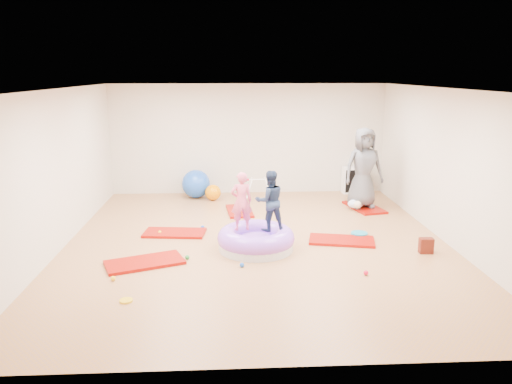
{
  "coord_description": "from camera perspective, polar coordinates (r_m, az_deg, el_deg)",
  "views": [
    {
      "loc": [
        -0.49,
        -8.73,
        3.09
      ],
      "look_at": [
        0.0,
        0.3,
        0.9
      ],
      "focal_mm": 35.0,
      "sensor_mm": 36.0,
      "label": 1
    }
  ],
  "objects": [
    {
      "name": "inflatable_cushion",
      "position": [
        8.91,
        -0.01,
        -5.52
      ],
      "size": [
        1.38,
        1.38,
        0.43
      ],
      "rotation": [
        0.0,
        0.0,
        -0.04
      ],
      "color": "silver",
      "rests_on": "ground"
    },
    {
      "name": "gym_mat_front_left",
      "position": [
        8.5,
        -12.61,
        -7.86
      ],
      "size": [
        1.39,
        1.04,
        0.05
      ],
      "primitive_type": "cube",
      "rotation": [
        0.0,
        0.0,
        0.38
      ],
      "color": "#9D0B04",
      "rests_on": "ground"
    },
    {
      "name": "room",
      "position": [
        8.91,
        0.1,
        2.67
      ],
      "size": [
        7.01,
        8.01,
        2.81
      ],
      "color": "#AF7739",
      "rests_on": "ground"
    },
    {
      "name": "ball_pit_balls",
      "position": [
        9.12,
        -3.99,
        -5.98
      ],
      "size": [
        3.96,
        3.78,
        0.08
      ],
      "color": "blue",
      "rests_on": "ground"
    },
    {
      "name": "gym_mat_right",
      "position": [
        9.47,
        9.76,
        -5.48
      ],
      "size": [
        1.29,
        0.84,
        0.05
      ],
      "primitive_type": "cube",
      "rotation": [
        0.0,
        0.0,
        -0.21
      ],
      "color": "#9D0B04",
      "rests_on": "ground"
    },
    {
      "name": "infant_play_gym",
      "position": [
        12.27,
        0.27,
        0.71
      ],
      "size": [
        0.69,
        0.65,
        0.53
      ],
      "rotation": [
        0.0,
        0.0,
        0.37
      ],
      "color": "white",
      "rests_on": "ground"
    },
    {
      "name": "balance_disc",
      "position": [
        9.85,
        11.71,
        -4.76
      ],
      "size": [
        0.32,
        0.32,
        0.07
      ],
      "primitive_type": "cylinder",
      "color": "teal",
      "rests_on": "ground"
    },
    {
      "name": "adult_caregiver",
      "position": [
        11.6,
        12.2,
        2.73
      ],
      "size": [
        0.96,
        0.7,
        1.83
      ],
      "primitive_type": "imported",
      "rotation": [
        0.0,
        0.0,
        0.14
      ],
      "color": "#505054",
      "rests_on": "gym_mat_rear_right"
    },
    {
      "name": "child_pink",
      "position": [
        8.75,
        -1.67,
        -0.75
      ],
      "size": [
        0.41,
        0.3,
        1.05
      ],
      "primitive_type": "imported",
      "rotation": [
        0.0,
        0.0,
        3.27
      ],
      "color": "#EE5C79",
      "rests_on": "inflatable_cushion"
    },
    {
      "name": "exercise_ball_blue",
      "position": [
        12.57,
        -6.88,
        0.93
      ],
      "size": [
        0.71,
        0.71,
        0.71
      ],
      "primitive_type": "sphere",
      "color": "blue",
      "rests_on": "ground"
    },
    {
      "name": "exercise_ball_orange",
      "position": [
        12.31,
        -4.94,
        -0.06
      ],
      "size": [
        0.39,
        0.39,
        0.39
      ],
      "primitive_type": "sphere",
      "color": "orange",
      "rests_on": "ground"
    },
    {
      "name": "backpack",
      "position": [
        9.23,
        18.86,
        -5.83
      ],
      "size": [
        0.24,
        0.15,
        0.27
      ],
      "primitive_type": "cube",
      "rotation": [
        0.0,
        0.0,
        -0.03
      ],
      "color": "#9F2A15",
      "rests_on": "ground"
    },
    {
      "name": "gym_mat_mid_left",
      "position": [
        9.89,
        -9.29,
        -4.63
      ],
      "size": [
        1.23,
        0.71,
        0.05
      ],
      "primitive_type": "cube",
      "rotation": [
        0.0,
        0.0,
        -0.11
      ],
      "color": "#9D0B04",
      "rests_on": "ground"
    },
    {
      "name": "infant",
      "position": [
        11.57,
        11.36,
        -1.34
      ],
      "size": [
        0.36,
        0.37,
        0.21
      ],
      "color": "#C9DFFC",
      "rests_on": "gym_mat_rear_right"
    },
    {
      "name": "gym_mat_rear_right",
      "position": [
        11.85,
        12.26,
        -1.71
      ],
      "size": [
        0.83,
        1.27,
        0.05
      ],
      "primitive_type": "cube",
      "rotation": [
        0.0,
        0.0,
        1.79
      ],
      "color": "#9D0B04",
      "rests_on": "ground"
    },
    {
      "name": "yellow_toy",
      "position": [
        7.26,
        -14.63,
        -11.92
      ],
      "size": [
        0.18,
        0.18,
        0.03
      ],
      "primitive_type": "cylinder",
      "color": "yellow",
      "rests_on": "ground"
    },
    {
      "name": "child_navy",
      "position": [
        8.72,
        1.59,
        -0.7
      ],
      "size": [
        0.59,
        0.5,
        1.08
      ],
      "primitive_type": "imported",
      "rotation": [
        0.0,
        0.0,
        3.34
      ],
      "color": "#1F2E4B",
      "rests_on": "inflatable_cushion"
    },
    {
      "name": "cube_shelf",
      "position": [
        13.23,
        11.29,
        1.35
      ],
      "size": [
        0.68,
        0.34,
        0.68
      ],
      "color": "white",
      "rests_on": "ground"
    },
    {
      "name": "gym_mat_center_back",
      "position": [
        11.28,
        -1.89,
        -2.18
      ],
      "size": [
        0.63,
        1.11,
        0.04
      ],
      "primitive_type": "cube",
      "rotation": [
        0.0,
        0.0,
        1.67
      ],
      "color": "#9D0B04",
      "rests_on": "ground"
    }
  ]
}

